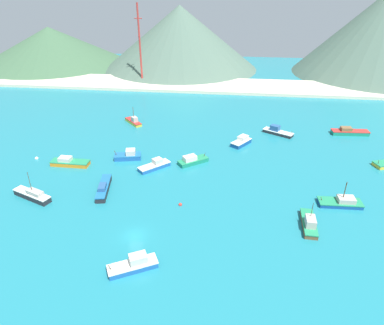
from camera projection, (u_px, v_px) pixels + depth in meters
The scene contains 20 objects.
ground at pixel (165, 161), 89.00m from camera, with size 260.00×280.00×0.50m.
fishing_boat_0 at pixel (104, 188), 75.55m from camera, with size 3.90×10.42×2.20m.
fishing_boat_1 at pixel (69, 162), 86.23m from camera, with size 9.70×3.07×2.20m.
fishing_boat_2 at pixel (277, 131), 103.60m from camera, with size 9.25×6.82×2.64m.
fishing_boat_3 at pixel (128, 155), 89.30m from camera, with size 7.43×4.48×2.62m.
fishing_boat_4 at pixel (341, 202), 70.92m from camera, with size 8.93×3.54×5.60m.
fishing_boat_5 at pixel (192, 160), 87.06m from camera, with size 7.96×6.94×2.28m.
fishing_boat_7 at pixel (155, 165), 84.80m from camera, with size 7.74×7.59×2.40m.
fishing_boat_8 at pixel (33, 195), 72.91m from camera, with size 9.68×5.56×6.61m.
fishing_boat_9 at pixel (242, 141), 97.00m from camera, with size 6.19×7.11×2.56m.
fishing_boat_10 at pixel (349, 132), 103.45m from camera, with size 11.10×3.53×2.29m.
fishing_boat_11 at pixel (134, 264), 55.11m from camera, with size 8.35×6.05×2.64m.
fishing_boat_12 at pixel (309, 223), 64.56m from camera, with size 2.84×8.52×5.57m.
fishing_boat_13 at pixel (134, 121), 111.13m from camera, with size 7.05×7.41×5.74m.
buoy_0 at pixel (37, 158), 89.46m from camera, with size 0.93×0.93×0.93m.
buoy_1 at pixel (180, 205), 71.12m from camera, with size 0.74×0.74×0.74m.
beach_strip at pixel (195, 85), 150.58m from camera, with size 247.00×22.66×1.20m, color beige.
hill_west at pixel (51, 46), 184.62m from camera, with size 80.72×80.72×19.77m.
hill_central at pixel (180, 37), 175.07m from camera, with size 80.48×80.48×30.87m.
radio_tower at pixel (140, 45), 145.68m from camera, with size 3.36×2.69×33.59m.
Camera 1 is at (16.29, -47.16, 41.59)m, focal length 31.82 mm.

